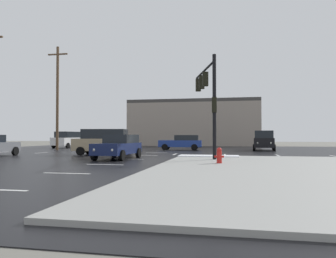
# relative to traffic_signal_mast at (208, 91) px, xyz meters

# --- Properties ---
(ground_plane) EXTENTS (120.00, 120.00, 0.00)m
(ground_plane) POSITION_rel_traffic_signal_mast_xyz_m (-5.00, 5.01, -4.43)
(ground_plane) COLOR slate
(road_asphalt) EXTENTS (44.00, 44.00, 0.02)m
(road_asphalt) POSITION_rel_traffic_signal_mast_xyz_m (-5.00, 5.01, -4.42)
(road_asphalt) COLOR black
(road_asphalt) RESTS_ON ground_plane
(snow_strip_curbside) EXTENTS (4.00, 1.60, 0.06)m
(snow_strip_curbside) POSITION_rel_traffic_signal_mast_xyz_m (-0.00, 1.01, -4.26)
(snow_strip_curbside) COLOR white
(snow_strip_curbside) RESTS_ON sidewalk_corner
(lane_markings) EXTENTS (36.15, 36.15, 0.01)m
(lane_markings) POSITION_rel_traffic_signal_mast_xyz_m (-3.80, 3.63, -4.41)
(lane_markings) COLOR silver
(lane_markings) RESTS_ON road_asphalt
(traffic_signal_mast) EXTENTS (1.79, 5.61, 6.21)m
(traffic_signal_mast) POSITION_rel_traffic_signal_mast_xyz_m (0.00, 0.00, 0.00)
(traffic_signal_mast) COLOR black
(traffic_signal_mast) RESTS_ON sidewalk_corner
(fire_hydrant) EXTENTS (0.48, 0.26, 0.79)m
(fire_hydrant) POSITION_rel_traffic_signal_mast_xyz_m (0.88, -4.41, -3.89)
(fire_hydrant) COLOR red
(fire_hydrant) RESTS_ON sidewalk_corner
(strip_building_background) EXTENTS (19.64, 8.00, 6.97)m
(strip_building_background) POSITION_rel_traffic_signal_mast_xyz_m (-4.10, 29.58, -0.95)
(strip_building_background) COLOR gray
(strip_building_background) RESTS_ON ground_plane
(suv_white) EXTENTS (2.42, 4.93, 2.03)m
(suv_white) POSITION_rel_traffic_signal_mast_xyz_m (-18.79, 16.83, -3.34)
(suv_white) COLOR white
(suv_white) RESTS_ON road_asphalt
(sedan_blue) EXTENTS (4.62, 2.24, 1.58)m
(sedan_blue) POSITION_rel_traffic_signal_mast_xyz_m (-3.60, 12.93, -3.58)
(sedan_blue) COLOR navy
(sedan_blue) RESTS_ON road_asphalt
(suv_tan) EXTENTS (5.00, 2.62, 2.03)m
(suv_tan) POSITION_rel_traffic_signal_mast_xyz_m (-8.36, 3.28, -3.34)
(suv_tan) COLOR tan
(suv_tan) RESTS_ON road_asphalt
(sedan_navy) EXTENTS (2.17, 4.60, 1.58)m
(sedan_navy) POSITION_rel_traffic_signal_mast_xyz_m (-5.75, -0.77, -3.58)
(sedan_navy) COLOR #141E47
(sedan_navy) RESTS_ON road_asphalt
(suv_black) EXTENTS (2.50, 4.96, 2.03)m
(suv_black) POSITION_rel_traffic_signal_mast_xyz_m (4.88, 13.98, -3.34)
(suv_black) COLOR black
(suv_black) RESTS_ON road_asphalt
(utility_pole_far) EXTENTS (2.20, 0.28, 10.98)m
(utility_pole_far) POSITION_rel_traffic_signal_mast_xyz_m (-16.53, 10.27, 1.29)
(utility_pole_far) COLOR brown
(utility_pole_far) RESTS_ON ground_plane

